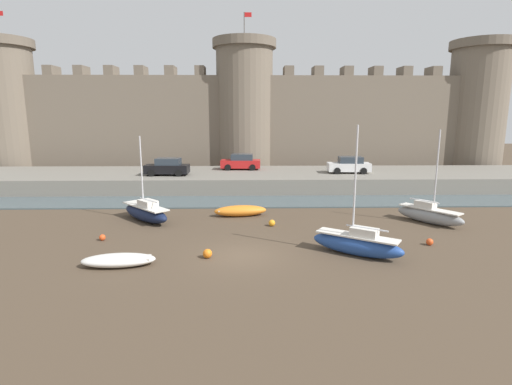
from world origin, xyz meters
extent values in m
plane|color=#4C3D2D|center=(0.00, 0.00, 0.00)|extent=(160.00, 160.00, 0.00)
cube|color=#47565B|center=(0.00, 12.80, 0.05)|extent=(80.00, 4.50, 0.10)
cube|color=slate|center=(0.00, 20.05, 0.75)|extent=(68.62, 10.00, 1.50)
cube|color=#706354|center=(0.00, 29.44, 5.82)|extent=(56.62, 2.80, 11.64)
cylinder|color=#706354|center=(-28.31, 29.44, 7.39)|extent=(6.66, 6.66, 14.79)
cylinder|color=#706354|center=(0.00, 29.44, 7.39)|extent=(6.66, 6.66, 14.79)
cylinder|color=#675B4D|center=(0.00, 29.44, 15.29)|extent=(7.46, 7.46, 1.00)
cylinder|color=#4C4742|center=(0.00, 29.44, 17.29)|extent=(0.10, 0.10, 3.00)
cube|color=red|center=(0.45, 29.44, 18.49)|extent=(0.80, 0.04, 0.50)
cylinder|color=#706354|center=(28.31, 29.44, 7.39)|extent=(6.66, 6.66, 14.79)
cylinder|color=#675B4D|center=(28.31, 29.44, 15.29)|extent=(7.46, 7.46, 1.00)
cube|color=#6A5E4F|center=(-22.57, 29.44, 12.19)|extent=(1.10, 2.52, 1.10)
cube|color=#6A5E4F|center=(-19.10, 29.44, 12.19)|extent=(1.10, 2.52, 1.10)
cube|color=#6A5E4F|center=(-15.63, 29.44, 12.19)|extent=(1.10, 2.52, 1.10)
cube|color=#6A5E4F|center=(-12.15, 29.44, 12.19)|extent=(1.10, 2.52, 1.10)
cube|color=#6A5E4F|center=(-8.68, 29.44, 12.19)|extent=(1.10, 2.52, 1.10)
cube|color=#6A5E4F|center=(-5.21, 29.44, 12.19)|extent=(1.10, 2.52, 1.10)
cube|color=#6A5E4F|center=(5.21, 29.44, 12.19)|extent=(1.10, 2.52, 1.10)
cube|color=#6A5E4F|center=(8.68, 29.44, 12.19)|extent=(1.10, 2.52, 1.10)
cube|color=#6A5E4F|center=(12.15, 29.44, 12.19)|extent=(1.10, 2.52, 1.10)
cube|color=#6A5E4F|center=(15.63, 29.44, 12.19)|extent=(1.10, 2.52, 1.10)
cube|color=#6A5E4F|center=(19.10, 29.44, 12.19)|extent=(1.10, 2.52, 1.10)
cube|color=#6A5E4F|center=(22.57, 29.44, 12.19)|extent=(1.10, 2.52, 1.10)
ellipsoid|color=orange|center=(-0.24, 8.22, 0.39)|extent=(3.88, 1.70, 0.78)
ellipsoid|color=gold|center=(-0.24, 8.22, 0.45)|extent=(3.18, 1.34, 0.43)
cube|color=beige|center=(0.04, 8.26, 0.49)|extent=(0.34, 1.04, 0.06)
cube|color=beige|center=(-1.69, 8.02, 0.47)|extent=(0.37, 0.69, 0.08)
ellipsoid|color=#141E3D|center=(-6.70, 7.05, 0.53)|extent=(4.36, 4.50, 1.07)
cube|color=silver|center=(-6.70, 7.05, 1.03)|extent=(3.81, 3.93, 0.08)
cube|color=silver|center=(-6.45, 6.78, 1.29)|extent=(1.57, 1.59, 0.44)
cylinder|color=silver|center=(-6.87, 7.23, 3.42)|extent=(0.10, 0.10, 4.71)
cylinder|color=silver|center=(-6.36, 6.69, 1.52)|extent=(1.59, 1.67, 0.08)
ellipsoid|color=#234793|center=(5.91, -0.02, 0.53)|extent=(4.60, 3.63, 1.07)
cube|color=silver|center=(5.91, -0.02, 1.03)|extent=(4.03, 3.17, 0.08)
cube|color=silver|center=(6.21, -0.22, 1.29)|extent=(1.52, 1.36, 0.44)
cylinder|color=silver|center=(5.71, 0.11, 3.87)|extent=(0.10, 0.10, 5.61)
cylinder|color=silver|center=(6.31, -0.29, 1.52)|extent=(1.83, 1.28, 0.08)
ellipsoid|color=silver|center=(-5.94, -1.30, 0.29)|extent=(3.60, 1.61, 0.58)
ellipsoid|color=white|center=(-5.94, -1.30, 0.35)|extent=(2.95, 1.26, 0.32)
cube|color=beige|center=(-6.21, -1.32, 0.39)|extent=(0.29, 1.14, 0.06)
cube|color=beige|center=(-4.58, -1.19, 0.37)|extent=(0.34, 0.75, 0.08)
ellipsoid|color=gray|center=(12.46, 6.01, 0.51)|extent=(3.63, 4.31, 1.02)
cube|color=silver|center=(12.46, 6.01, 0.98)|extent=(3.17, 3.77, 0.08)
cube|color=silver|center=(12.25, 6.29, 1.24)|extent=(1.32, 1.44, 0.44)
cylinder|color=silver|center=(12.60, 5.83, 3.62)|extent=(0.10, 0.10, 5.22)
cylinder|color=silver|center=(12.18, 6.38, 1.47)|extent=(1.32, 1.70, 0.08)
sphere|color=#E04C1E|center=(-8.14, 2.71, 0.18)|extent=(0.36, 0.36, 0.36)
sphere|color=#E04C1E|center=(10.42, 1.44, 0.20)|extent=(0.39, 0.39, 0.39)
sphere|color=orange|center=(1.86, 5.53, 0.22)|extent=(0.43, 0.43, 0.43)
sphere|color=orange|center=(-1.77, -0.31, 0.24)|extent=(0.47, 0.47, 0.47)
cube|color=red|center=(-0.42, 22.07, 2.10)|extent=(4.17, 1.88, 0.80)
cube|color=#2D3842|center=(-0.27, 22.06, 2.80)|extent=(2.32, 1.59, 0.64)
cylinder|color=black|center=(-1.73, 21.27, 1.82)|extent=(0.65, 0.21, 0.64)
cylinder|color=black|center=(-1.65, 22.97, 1.82)|extent=(0.65, 0.21, 0.64)
cylinder|color=black|center=(0.81, 21.16, 1.82)|extent=(0.65, 0.21, 0.64)
cylinder|color=black|center=(0.89, 22.86, 1.82)|extent=(0.65, 0.21, 0.64)
cube|color=black|center=(-7.36, 18.17, 2.10)|extent=(4.17, 1.88, 0.80)
cube|color=#2D3842|center=(-7.21, 18.17, 2.80)|extent=(2.32, 1.59, 0.64)
cylinder|color=black|center=(-8.66, 17.38, 1.82)|extent=(0.65, 0.21, 0.64)
cylinder|color=black|center=(-8.59, 19.08, 1.82)|extent=(0.65, 0.21, 0.64)
cylinder|color=black|center=(-6.13, 17.27, 1.82)|extent=(0.65, 0.21, 0.64)
cylinder|color=black|center=(-6.05, 18.97, 1.82)|extent=(0.65, 0.21, 0.64)
cube|color=silver|center=(10.29, 19.24, 2.10)|extent=(4.17, 1.88, 0.80)
cube|color=#2D3842|center=(10.44, 19.23, 2.80)|extent=(2.32, 1.59, 0.64)
cylinder|color=black|center=(8.98, 18.44, 1.82)|extent=(0.65, 0.21, 0.64)
cylinder|color=black|center=(9.06, 20.14, 1.82)|extent=(0.65, 0.21, 0.64)
cylinder|color=black|center=(11.52, 18.33, 1.82)|extent=(0.65, 0.21, 0.64)
cylinder|color=black|center=(11.60, 20.03, 1.82)|extent=(0.65, 0.21, 0.64)
camera|label=1|loc=(0.26, -19.61, 7.16)|focal=28.00mm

